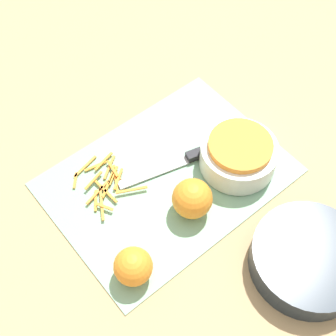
{
  "coord_description": "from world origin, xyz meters",
  "views": [
    {
      "loc": [
        0.33,
        0.4,
        0.81
      ],
      "look_at": [
        0.0,
        0.0,
        0.04
      ],
      "focal_mm": 50.0,
      "sensor_mm": 36.0,
      "label": 1
    }
  ],
  "objects_px": {
    "bowl_speckled": "(239,154)",
    "bowl_dark": "(308,259)",
    "knife": "(195,155)",
    "orange_left": "(133,266)",
    "orange_right": "(192,199)"
  },
  "relations": [
    {
      "from": "bowl_speckled",
      "to": "bowl_dark",
      "type": "height_order",
      "value": "bowl_speckled"
    },
    {
      "from": "bowl_speckled",
      "to": "knife",
      "type": "distance_m",
      "value": 0.09
    },
    {
      "from": "orange_left",
      "to": "orange_right",
      "type": "relative_size",
      "value": 0.89
    },
    {
      "from": "bowl_dark",
      "to": "orange_left",
      "type": "distance_m",
      "value": 0.31
    },
    {
      "from": "bowl_speckled",
      "to": "orange_left",
      "type": "relative_size",
      "value": 2.25
    },
    {
      "from": "bowl_dark",
      "to": "orange_left",
      "type": "height_order",
      "value": "orange_left"
    },
    {
      "from": "orange_right",
      "to": "bowl_speckled",
      "type": "bearing_deg",
      "value": -171.76
    },
    {
      "from": "bowl_speckled",
      "to": "knife",
      "type": "height_order",
      "value": "bowl_speckled"
    },
    {
      "from": "knife",
      "to": "orange_left",
      "type": "bearing_deg",
      "value": 40.94
    },
    {
      "from": "bowl_speckled",
      "to": "bowl_dark",
      "type": "bearing_deg",
      "value": 76.71
    },
    {
      "from": "bowl_dark",
      "to": "orange_right",
      "type": "relative_size",
      "value": 2.67
    },
    {
      "from": "bowl_speckled",
      "to": "bowl_dark",
      "type": "xyz_separation_m",
      "value": [
        0.06,
        0.24,
        -0.01
      ]
    },
    {
      "from": "bowl_dark",
      "to": "orange_right",
      "type": "height_order",
      "value": "orange_right"
    },
    {
      "from": "bowl_speckled",
      "to": "bowl_dark",
      "type": "distance_m",
      "value": 0.25
    },
    {
      "from": "bowl_dark",
      "to": "orange_left",
      "type": "relative_size",
      "value": 3.0
    }
  ]
}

